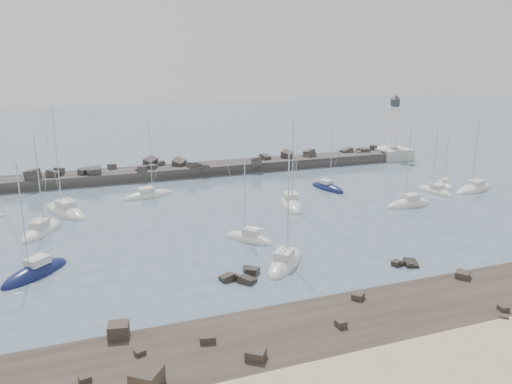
% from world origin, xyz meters
% --- Properties ---
extents(ground, '(400.00, 400.00, 0.00)m').
position_xyz_m(ground, '(0.00, 0.00, 0.00)').
color(ground, '#485C71').
rests_on(ground, ground).
extents(rock_shelf, '(140.00, 12.33, 2.09)m').
position_xyz_m(rock_shelf, '(0.13, -21.98, 0.02)').
color(rock_shelf, black).
rests_on(rock_shelf, ground).
extents(rock_cluster_near, '(4.62, 3.73, 1.32)m').
position_xyz_m(rock_cluster_near, '(-3.88, -9.07, 0.13)').
color(rock_cluster_near, black).
rests_on(rock_cluster_near, ground).
extents(rock_cluster_far, '(2.93, 2.05, 1.56)m').
position_xyz_m(rock_cluster_far, '(13.75, -12.19, 0.01)').
color(rock_cluster_far, black).
rests_on(rock_cluster_far, ground).
extents(breakwater, '(115.00, 7.51, 5.14)m').
position_xyz_m(breakwater, '(-7.73, 38.00, 0.33)').
color(breakwater, '#2D2A28').
rests_on(breakwater, ground).
extents(lighthouse, '(7.00, 7.00, 14.60)m').
position_xyz_m(lighthouse, '(47.00, 38.00, 3.09)').
color(lighthouse, '#ACACA7').
rests_on(lighthouse, ground).
extents(sailboat_1, '(7.23, 10.63, 16.21)m').
position_xyz_m(sailboat_1, '(-20.54, 20.54, 0.15)').
color(sailboat_1, silver).
rests_on(sailboat_1, ground).
extents(sailboat_2, '(7.48, 7.34, 12.90)m').
position_xyz_m(sailboat_2, '(-23.43, -0.90, 0.16)').
color(sailboat_2, '#101745').
rests_on(sailboat_2, ground).
extents(sailboat_3, '(6.15, 8.77, 13.56)m').
position_xyz_m(sailboat_3, '(-23.35, 12.67, 0.15)').
color(sailboat_3, silver).
rests_on(sailboat_3, ground).
extents(sailboat_4, '(8.63, 4.60, 12.98)m').
position_xyz_m(sailboat_4, '(-7.98, 25.19, 0.13)').
color(sailboat_4, silver).
rests_on(sailboat_4, ground).
extents(sailboat_5, '(5.64, 6.46, 10.64)m').
position_xyz_m(sailboat_5, '(0.39, 0.92, 0.14)').
color(sailboat_5, silver).
rests_on(sailboat_5, ground).
extents(sailboat_6, '(5.02, 9.78, 14.88)m').
position_xyz_m(sailboat_6, '(11.29, 12.59, 0.15)').
color(sailboat_6, silver).
rests_on(sailboat_6, ground).
extents(sailboat_7, '(7.55, 7.98, 13.44)m').
position_xyz_m(sailboat_7, '(1.54, -7.47, 0.15)').
color(sailboat_7, silver).
rests_on(sailboat_7, ground).
extents(sailboat_8, '(3.91, 8.01, 12.16)m').
position_xyz_m(sailboat_8, '(21.16, 19.42, 0.13)').
color(sailboat_8, '#101745').
rests_on(sailboat_8, ground).
extents(sailboat_9, '(7.88, 2.73, 12.56)m').
position_xyz_m(sailboat_9, '(27.76, 6.30, 0.16)').
color(sailboat_9, silver).
rests_on(sailboat_9, ground).
extents(sailboat_10, '(3.06, 7.31, 11.29)m').
position_xyz_m(sailboat_10, '(36.63, 11.18, 0.13)').
color(sailboat_10, silver).
rests_on(sailboat_10, ground).
extents(sailboat_11, '(10.00, 5.75, 14.96)m').
position_xyz_m(sailboat_11, '(43.76, 10.09, 0.13)').
color(sailboat_11, silver).
rests_on(sailboat_11, ground).
extents(sailboat_12, '(3.98, 6.15, 9.56)m').
position_xyz_m(sailboat_12, '(41.27, 14.28, 0.14)').
color(sailboat_12, silver).
rests_on(sailboat_12, ground).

